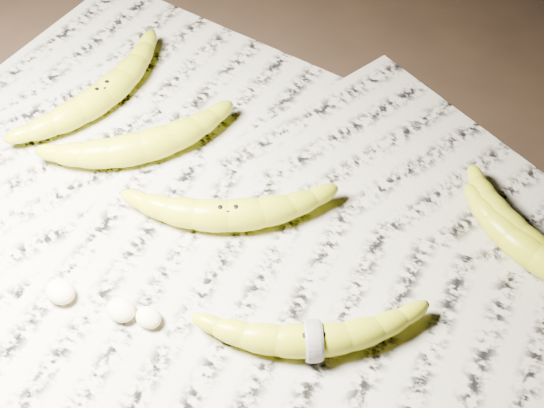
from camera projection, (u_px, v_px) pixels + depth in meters
The scene contains 12 objects.
ground at pixel (231, 249), 0.87m from camera, with size 3.00×3.00×0.00m, color black.
newspaper_patch at pixel (229, 234), 0.87m from camera, with size 0.90×0.70×0.01m, color #AAA592.
banana_left_a at pixel (103, 93), 0.98m from camera, with size 0.23×0.06×0.04m, color gold, non-canonical shape.
banana_left_b at pixel (142, 145), 0.93m from camera, with size 0.21×0.07×0.04m, color gold, non-canonical shape.
banana_center at pixel (229, 213), 0.86m from camera, with size 0.21×0.06×0.04m, color gold, non-canonical shape.
banana_taped at pixel (313, 339), 0.76m from camera, with size 0.21×0.06×0.04m, color gold, non-canonical shape.
banana_upper_a at pixel (537, 254), 0.83m from camera, with size 0.19×0.06×0.04m, color gold, non-canonical shape.
banana_upper_b at pixel (520, 234), 0.85m from camera, with size 0.18×0.06×0.04m, color gold, non-canonical shape.
measuring_tape at pixel (313, 339), 0.76m from camera, with size 0.04×0.04×0.00m, color white.
flesh_chunk_a at pixel (60, 290), 0.81m from camera, with size 0.03×0.03×0.02m, color #F3E4BC.
flesh_chunk_b at pixel (120, 308), 0.80m from camera, with size 0.03×0.03×0.02m, color #F3E4BC.
flesh_chunk_c at pixel (148, 315), 0.79m from camera, with size 0.03×0.02×0.02m, color #F3E4BC.
Camera 1 is at (0.31, -0.39, 0.71)m, focal length 50.00 mm.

